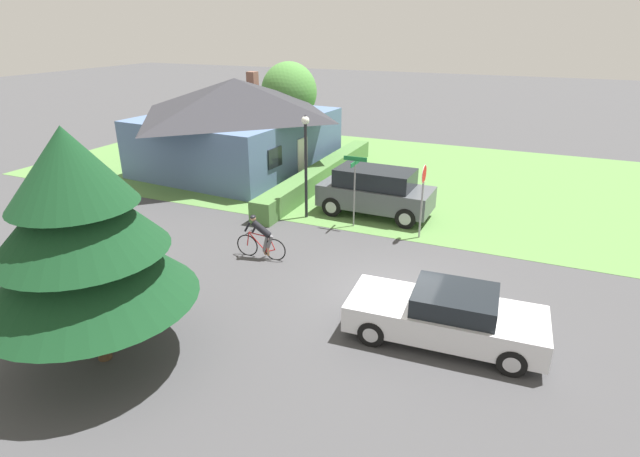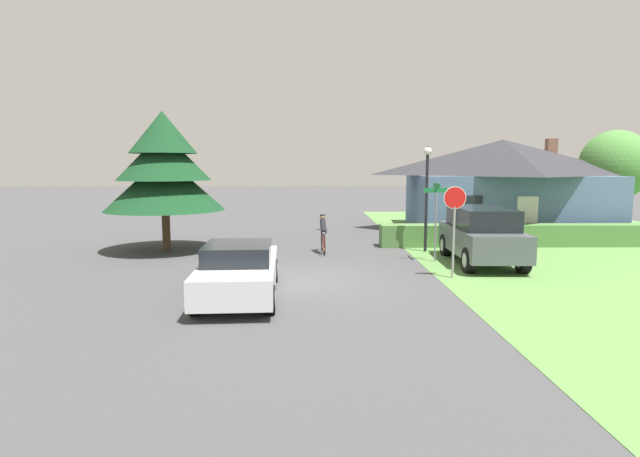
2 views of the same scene
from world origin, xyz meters
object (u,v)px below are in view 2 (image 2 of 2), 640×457
street_lamp (427,183)px  conifer_tall_near (164,168)px  cyclist (323,235)px  stop_sign (454,215)px  cottage_house (502,184)px  parked_suv_right (481,235)px  deciduous_tree_right (615,166)px  sedan_left_lane (239,271)px  street_name_sign (436,208)px

street_lamp → conifer_tall_near: (-10.19, 0.45, 0.56)m
cyclist → stop_sign: (3.76, -4.43, 1.19)m
cottage_house → conifer_tall_near: 16.73m
parked_suv_right → deciduous_tree_right: (9.73, 8.73, 2.35)m
sedan_left_lane → cyclist: cyclist is taller
parked_suv_right → conifer_tall_near: conifer_tall_near is taller
stop_sign → conifer_tall_near: bearing=-27.3°
cottage_house → sedan_left_lane: size_ratio=2.16×
cyclist → deciduous_tree_right: bearing=-70.0°
parked_suv_right → street_lamp: street_lamp is taller
stop_sign → cyclist: bearing=-49.9°
cottage_house → cyclist: (-9.39, -6.72, -1.71)m
street_name_sign → conifer_tall_near: conifer_tall_near is taller
cottage_house → street_name_sign: cottage_house is taller
sedan_left_lane → stop_sign: stop_sign is taller
stop_sign → conifer_tall_near: size_ratio=0.50×
cottage_house → street_lamp: size_ratio=2.52×
cyclist → conifer_tall_near: 6.72m
cyclist → parked_suv_right: (5.35, -2.22, 0.29)m
street_name_sign → deciduous_tree_right: (11.21, 8.36, 1.46)m
stop_sign → deciduous_tree_right: deciduous_tree_right is taller
conifer_tall_near → deciduous_tree_right: size_ratio=1.05×
sedan_left_lane → deciduous_tree_right: bearing=-56.2°
stop_sign → conifer_tall_near: conifer_tall_near is taller
stop_sign → street_lamp: (0.24, 4.65, 0.77)m
sedan_left_lane → parked_suv_right: 8.74m
stop_sign → conifer_tall_near: 11.26m
parked_suv_right → conifer_tall_near: bearing=77.6°
sedan_left_lane → conifer_tall_near: size_ratio=0.88×
cyclist → street_name_sign: bearing=-118.9°
cyclist → deciduous_tree_right: deciduous_tree_right is taller
sedan_left_lane → conifer_tall_near: bearing=25.8°
street_lamp → street_name_sign: (-0.13, -2.07, -0.79)m
sedan_left_lane → conifer_tall_near: 8.52m
parked_suv_right → deciduous_tree_right: size_ratio=0.88×
cottage_house → street_lamp: (-5.39, -6.51, 0.26)m
conifer_tall_near → cottage_house: bearing=21.2°
sedan_left_lane → street_name_sign: bearing=-56.1°
sedan_left_lane → conifer_tall_near: (-3.90, 7.13, 2.57)m
stop_sign → deciduous_tree_right: size_ratio=0.53×
sedan_left_lane → street_lamp: street_lamp is taller
cottage_house → stop_sign: bearing=-112.1°
street_lamp → deciduous_tree_right: bearing=29.6°
cyclist → parked_suv_right: 5.80m
cottage_house → cyclist: size_ratio=5.78×
cottage_house → parked_suv_right: bearing=-109.6°
street_lamp → stop_sign: bearing=-92.9°
stop_sign → street_name_sign: size_ratio=1.00×
cottage_house → parked_suv_right: size_ratio=2.27×
cottage_house → street_lamp: cottage_house is taller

